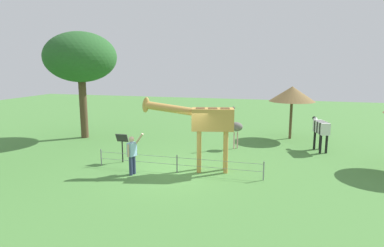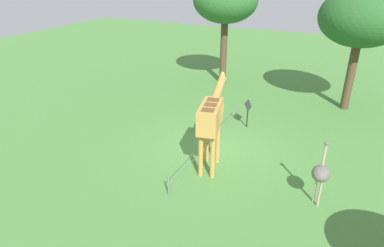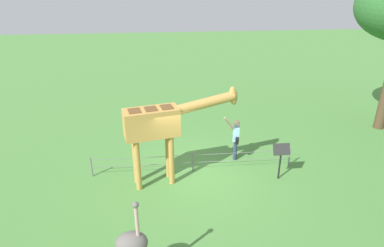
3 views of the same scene
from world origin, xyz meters
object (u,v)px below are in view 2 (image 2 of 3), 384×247
(visitor, at_px, (209,113))
(tree_east, at_px, (362,18))
(giraffe, at_px, (212,116))
(tree_northeast, at_px, (226,1))
(info_sign, at_px, (248,109))
(ostrich, at_px, (321,173))

(visitor, distance_m, tree_east, 8.96)
(giraffe, bearing_deg, tree_east, -27.01)
(giraffe, distance_m, visitor, 3.20)
(giraffe, bearing_deg, tree_northeast, 18.60)
(giraffe, relative_size, visitor, 2.18)
(info_sign, bearing_deg, tree_east, -41.52)
(tree_northeast, height_order, info_sign, tree_northeast)
(giraffe, height_order, tree_northeast, tree_northeast)
(ostrich, distance_m, tree_east, 9.96)
(tree_east, xyz_separation_m, info_sign, (-4.63, 4.10, -3.84))
(giraffe, height_order, tree_east, tree_east)
(giraffe, bearing_deg, info_sign, -3.70)
(tree_east, bearing_deg, info_sign, 138.48)
(giraffe, xyz_separation_m, tree_northeast, (9.78, 3.29, 3.08))
(giraffe, distance_m, info_sign, 4.08)
(tree_east, distance_m, tree_northeast, 7.75)
(tree_east, height_order, info_sign, tree_east)
(tree_east, bearing_deg, tree_northeast, 80.77)
(visitor, bearing_deg, info_sign, -50.81)
(tree_east, xyz_separation_m, tree_northeast, (1.24, 7.64, 0.38))
(giraffe, relative_size, info_sign, 2.87)
(visitor, height_order, tree_northeast, tree_northeast)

